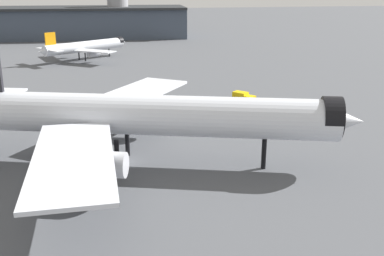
{
  "coord_description": "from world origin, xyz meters",
  "views": [
    {
      "loc": [
        -2.47,
        -70.43,
        28.27
      ],
      "look_at": [
        10.35,
        -3.67,
        6.36
      ],
      "focal_mm": 42.59,
      "sensor_mm": 36.0,
      "label": 1
    }
  ],
  "objects": [
    {
      "name": "ground",
      "position": [
        0.0,
        0.0,
        0.0
      ],
      "size": [
        900.0,
        900.0,
        0.0
      ],
      "primitive_type": "plane",
      "color": "#4C4F54"
    },
    {
      "name": "airliner_far_taxiway",
      "position": [
        -9.59,
        105.77,
        5.0
      ],
      "size": [
        33.95,
        30.18,
        11.35
      ],
      "rotation": [
        0.0,
        0.0,
        0.63
      ],
      "color": "silver",
      "rests_on": "ground"
    },
    {
      "name": "terminal_building",
      "position": [
        -37.89,
        180.67,
        8.33
      ],
      "size": [
        162.4,
        41.16,
        31.75
      ],
      "rotation": [
        0.0,
        0.0,
        -0.05
      ],
      "color": "#3D4756",
      "rests_on": "ground"
    },
    {
      "name": "service_truck_front",
      "position": [
        29.71,
        31.51,
        1.59
      ],
      "size": [
        5.34,
        5.66,
        3.0
      ],
      "rotation": [
        0.0,
        0.0,
        5.43
      ],
      "color": "black",
      "rests_on": "ground"
    },
    {
      "name": "traffic_cone_near_nose",
      "position": [
        -14.98,
        36.68,
        0.4
      ],
      "size": [
        0.64,
        0.64,
        0.8
      ],
      "primitive_type": "cone",
      "color": "#F2600C",
      "rests_on": "ground"
    },
    {
      "name": "airliner_near_gate",
      "position": [
        1.93,
        -1.12,
        8.12
      ],
      "size": [
        67.88,
        60.61,
        18.44
      ],
      "rotation": [
        0.0,
        0.0,
        -0.29
      ],
      "color": "silver",
      "rests_on": "ground"
    }
  ]
}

